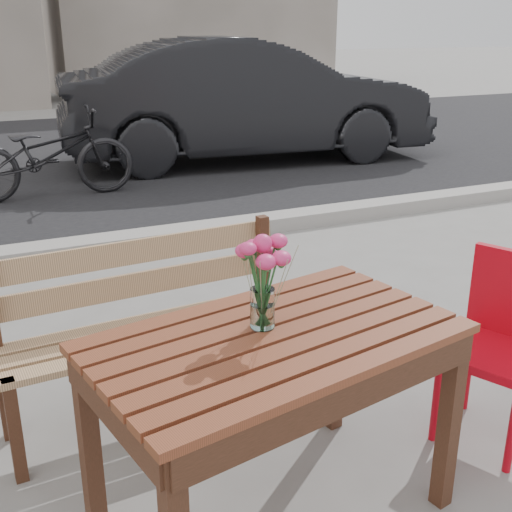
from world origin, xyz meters
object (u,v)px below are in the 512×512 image
at_px(red_chair, 504,335).
at_px(parked_car, 246,100).
at_px(bicycle, 47,154).
at_px(main_vase, 262,271).
at_px(main_table, 276,366).

relative_size(red_chair, parked_car, 0.17).
distance_m(red_chair, parked_car, 6.11).
relative_size(parked_car, bicycle, 2.73).
height_order(main_vase, bicycle, main_vase).
bearing_deg(red_chair, bicycle, 168.78).
height_order(main_vase, parked_car, parked_car).
xyz_separation_m(main_table, red_chair, (1.10, 0.09, -0.15)).
bearing_deg(red_chair, main_vase, -113.47).
height_order(parked_car, bicycle, parked_car).
bearing_deg(main_vase, main_table, -71.13).
bearing_deg(main_vase, red_chair, 1.18).
bearing_deg(parked_car, red_chair, 172.65).
bearing_deg(bicycle, main_vase, -178.54).
bearing_deg(parked_car, bicycle, 116.83).
height_order(main_table, bicycle, bicycle).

